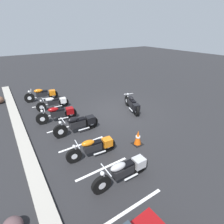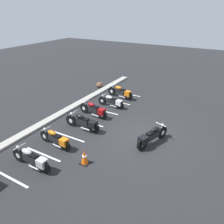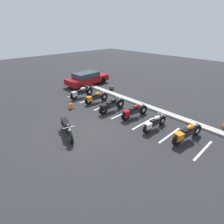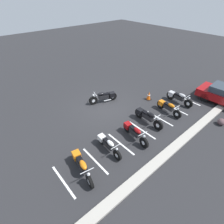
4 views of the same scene
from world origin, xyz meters
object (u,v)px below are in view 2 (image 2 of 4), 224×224
Objects in this scene: parked_bike_4 at (112,101)px; landscape_rock_1 at (100,85)px; traffic_cone at (84,157)px; motorcycle_black_featured at (151,136)px; parked_bike_3 at (94,110)px; parked_bike_0 at (32,159)px; parked_bike_1 at (56,139)px; parked_bike_5 at (121,92)px; parked_bike_2 at (84,122)px.

landscape_rock_1 is at bearing -42.40° from parked_bike_4.
traffic_cone is (-8.64, -4.79, 0.09)m from landscape_rock_1.
motorcycle_black_featured is 1.00× the size of parked_bike_3.
traffic_cone is at bearing -141.55° from parked_bike_0.
parked_bike_0 is 1.06× the size of parked_bike_1.
parked_bike_0 reaches higher than parked_bike_1.
parked_bike_1 is at bearing 101.64° from parked_bike_3.
parked_bike_0 is (-4.13, 3.68, -0.01)m from motorcycle_black_featured.
parked_bike_1 is 3.64m from parked_bike_3.
parked_bike_4 is (7.03, 0.20, -0.03)m from parked_bike_0.
traffic_cone is at bearing 116.27° from parked_bike_5.
parked_bike_1 is 3.48× the size of landscape_rock_1.
parked_bike_5 is (8.81, 0.43, 0.01)m from parked_bike_0.
motorcycle_black_featured is 5.53m from parked_bike_0.
landscape_rock_1 is 9.88m from traffic_cone.
parked_bike_0 is 7.03m from parked_bike_4.
parked_bike_1 is 1.03× the size of parked_bike_4.
parked_bike_5 reaches higher than parked_bike_3.
parked_bike_5 is (3.52, -0.03, 0.01)m from parked_bike_3.
parked_bike_2 is at bearing 112.55° from parked_bike_3.
parked_bike_0 and parked_bike_3 have the same top height.
parked_bike_2 is at bearing 104.76° from parked_bike_5.
parked_bike_2 is 5.20m from parked_bike_5.
motorcycle_black_featured reaches higher than parked_bike_3.
parked_bike_1 is (1.66, 0.23, -0.02)m from parked_bike_0.
landscape_rock_1 is at bearing 29.00° from traffic_cone.
motorcycle_black_featured is 1.07× the size of parked_bike_4.
traffic_cone is at bearing 128.55° from parked_bike_2.
parked_bike_5 reaches higher than traffic_cone.
motorcycle_black_featured is 4.30m from parked_bike_3.
parked_bike_1 is (-2.47, 3.91, -0.04)m from motorcycle_black_featured.
parked_bike_5 is at bearing -79.33° from parked_bike_4.
motorcycle_black_featured is 3.64× the size of landscape_rock_1.
landscape_rock_1 is (5.83, 6.75, -0.22)m from motorcycle_black_featured.
parked_bike_1 is at bearing 85.70° from parked_bike_2.
parked_bike_0 reaches higher than traffic_cone.
parked_bike_4 reaches higher than traffic_cone.
parked_bike_2 is 3.25× the size of traffic_cone.
parked_bike_5 is at bearing -113.44° from landscape_rock_1.
parked_bike_1 reaches higher than traffic_cone.
motorcycle_black_featured is at bearing -170.70° from parked_bike_2.
parked_bike_5 is at bearing -86.24° from parked_bike_0.
parked_bike_5 reaches higher than parked_bike_1.
motorcycle_black_featured reaches higher than parked_bike_0.
motorcycle_black_featured is at bearing 172.30° from parked_bike_3.
parked_bike_4 is at bearing 18.46° from traffic_cone.
parked_bike_0 is 1.08× the size of parked_bike_4.
motorcycle_black_featured reaches higher than landscape_rock_1.
traffic_cone is at bearing 111.52° from parked_bike_4.
landscape_rock_1 is (1.15, 2.64, -0.22)m from parked_bike_5.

